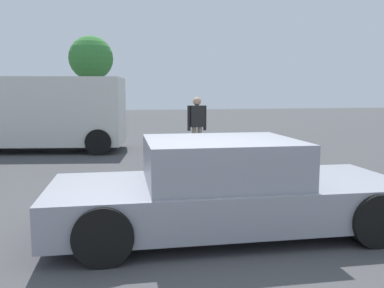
# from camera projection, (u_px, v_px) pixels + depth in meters

# --- Properties ---
(ground_plane) EXTENTS (80.00, 80.00, 0.00)m
(ground_plane) POSITION_uv_depth(u_px,v_px,m) (205.00, 240.00, 4.93)
(ground_plane) COLOR #424244
(sedan_foreground) EXTENTS (4.61, 2.11, 1.21)m
(sedan_foreground) POSITION_uv_depth(u_px,v_px,m) (226.00, 189.00, 5.19)
(sedan_foreground) COLOR gray
(sedan_foreground) RESTS_ON ground_plane
(van_white) EXTENTS (5.50, 2.96, 2.28)m
(van_white) POSITION_uv_depth(u_px,v_px,m) (38.00, 112.00, 12.41)
(van_white) COLOR silver
(van_white) RESTS_ON ground_plane
(pedestrian) EXTENTS (0.57, 0.28, 1.68)m
(pedestrian) POSITION_uv_depth(u_px,v_px,m) (197.00, 121.00, 11.36)
(pedestrian) COLOR gray
(pedestrian) RESTS_ON ground_plane
(tree_back_center) EXTENTS (3.02, 3.02, 5.73)m
(tree_back_center) POSITION_uv_depth(u_px,v_px,m) (91.00, 59.00, 27.55)
(tree_back_center) COLOR brown
(tree_back_center) RESTS_ON ground_plane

